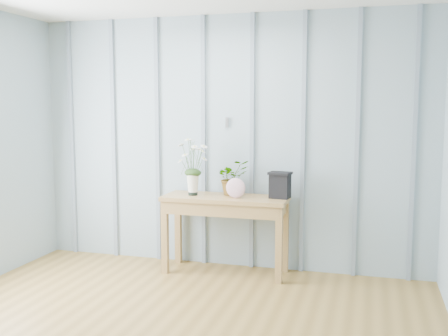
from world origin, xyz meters
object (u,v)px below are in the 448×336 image
(daisy_vase, at_px, (193,159))
(carved_box, at_px, (280,185))
(sideboard, at_px, (225,208))
(felt_disc_vessel, at_px, (236,188))

(daisy_vase, xyz_separation_m, carved_box, (0.84, 0.06, -0.23))
(daisy_vase, bearing_deg, carved_box, 4.19)
(sideboard, relative_size, daisy_vase, 2.11)
(daisy_vase, bearing_deg, felt_disc_vessel, -6.36)
(sideboard, relative_size, carved_box, 4.84)
(sideboard, height_order, carved_box, carved_box)
(daisy_vase, distance_m, felt_disc_vessel, 0.51)
(felt_disc_vessel, bearing_deg, carved_box, 19.32)
(daisy_vase, relative_size, carved_box, 2.29)
(felt_disc_vessel, bearing_deg, sideboard, 154.58)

